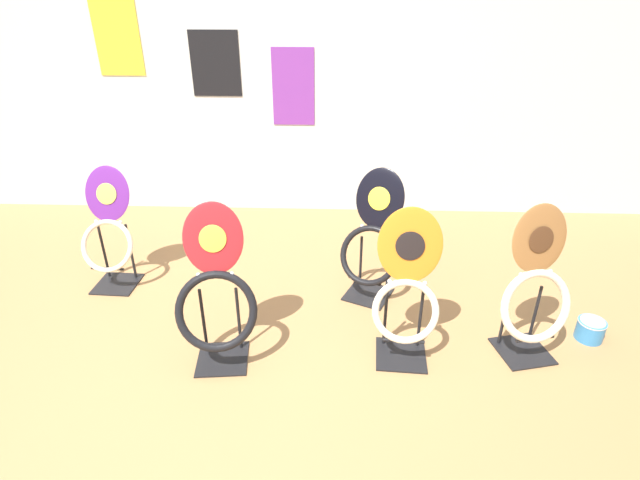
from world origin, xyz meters
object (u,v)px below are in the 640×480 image
object	(u,v)px
toilet_seat_display_woodgrain	(535,293)
paint_can	(590,329)
toilet_seat_display_jazz_black	(372,241)
toilet_seat_display_crimson_swirl	(216,299)
toilet_seat_display_orange_sun	(406,295)
toilet_seat_display_purple_note	(109,235)

from	to	relation	value
toilet_seat_display_woodgrain	paint_can	bearing A→B (deg)	16.86
toilet_seat_display_woodgrain	toilet_seat_display_jazz_black	size ratio (longest dim) A/B	1.04
toilet_seat_display_jazz_black	toilet_seat_display_crimson_swirl	bearing A→B (deg)	-141.39
toilet_seat_display_orange_sun	toilet_seat_display_crimson_swirl	world-z (taller)	toilet_seat_display_crimson_swirl
toilet_seat_display_purple_note	paint_can	bearing A→B (deg)	-9.22
paint_can	toilet_seat_display_purple_note	bearing A→B (deg)	170.78
toilet_seat_display_woodgrain	toilet_seat_display_purple_note	size ratio (longest dim) A/B	1.09
toilet_seat_display_purple_note	toilet_seat_display_orange_sun	bearing A→B (deg)	-19.56
toilet_seat_display_jazz_black	toilet_seat_display_orange_sun	size ratio (longest dim) A/B	0.97
toilet_seat_display_crimson_swirl	toilet_seat_display_purple_note	xyz separation A→B (m)	(-0.90, 0.75, -0.03)
toilet_seat_display_jazz_black	toilet_seat_display_orange_sun	bearing A→B (deg)	-76.64
toilet_seat_display_crimson_swirl	toilet_seat_display_purple_note	distance (m)	1.17
toilet_seat_display_woodgrain	toilet_seat_display_jazz_black	distance (m)	1.02
toilet_seat_display_purple_note	paint_can	world-z (taller)	toilet_seat_display_purple_note
toilet_seat_display_jazz_black	toilet_seat_display_purple_note	size ratio (longest dim) A/B	1.04
toilet_seat_display_crimson_swirl	toilet_seat_display_purple_note	world-z (taller)	toilet_seat_display_crimson_swirl
toilet_seat_display_orange_sun	toilet_seat_display_crimson_swirl	bearing A→B (deg)	-175.98
toilet_seat_display_woodgrain	toilet_seat_display_crimson_swirl	bearing A→B (deg)	-175.85
toilet_seat_display_purple_note	toilet_seat_display_crimson_swirl	bearing A→B (deg)	-39.84
toilet_seat_display_woodgrain	toilet_seat_display_orange_sun	distance (m)	0.70
toilet_seat_display_crimson_swirl	toilet_seat_display_purple_note	bearing A→B (deg)	140.16
toilet_seat_display_woodgrain	toilet_seat_display_purple_note	distance (m)	2.68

